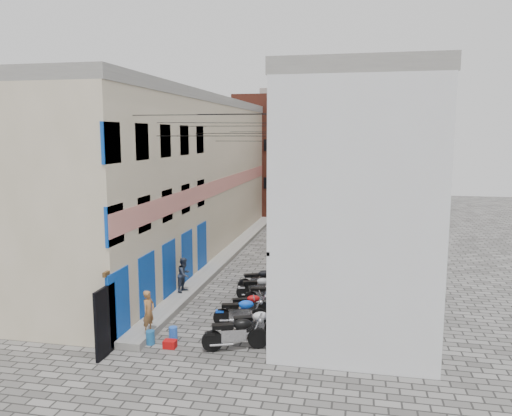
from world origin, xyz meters
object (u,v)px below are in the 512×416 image
Objects in this scene: water_jug_near at (150,337)px; motorcycle_d at (248,304)px; motorcycle_a at (235,331)px; motorcycle_b at (254,323)px; red_crate at (170,344)px; motorcycle_c at (240,310)px; person_b at (184,274)px; motorcycle_f at (258,286)px; motorcycle_e at (267,293)px; water_jug_far at (173,333)px; person_a at (149,312)px; motorcycle_g at (260,279)px.

motorcycle_d is at bearing 49.82° from water_jug_near.
motorcycle_a is 1.23× the size of motorcycle_d.
motorcycle_b is 2.86m from red_crate.
motorcycle_c is 4.04m from person_b.
motorcycle_c is 2.99m from red_crate.
red_crate is (-1.83, -5.40, -0.41)m from motorcycle_f.
motorcycle_d is (-0.23, 2.97, -0.12)m from motorcycle_a.
motorcycle_e is 4.14× the size of water_jug_far.
motorcycle_d is 0.94× the size of motorcycle_e.
motorcycle_e is at bearing 54.48° from water_jug_near.
water_jug_near is (-2.57, -5.26, -0.31)m from motorcycle_f.
water_jug_near is (-3.28, -1.10, -0.35)m from motorcycle_b.
motorcycle_a is at bearing 2.88° from water_jug_near.
motorcycle_f is at bearing 164.24° from motorcycle_b.
water_jug_near is at bearing 169.20° from red_crate.
motorcycle_f is 5.64m from person_a.
motorcycle_e is 1.28× the size of person_b.
motorcycle_f is at bearing 63.94° from water_jug_near.
person_b is (-3.39, 4.68, 0.36)m from motorcycle_a.
motorcycle_c is at bearing -118.97° from person_b.
motorcycle_d is 3.85× the size of water_jug_near.
water_jug_near is (-2.52, -2.21, -0.34)m from motorcycle_c.
water_jug_far is at bearing -62.18° from motorcycle_c.
motorcycle_a is at bearing -132.60° from person_b.
water_jug_near is (-2.86, -0.14, -0.40)m from motorcycle_a.
motorcycle_g is at bearing 164.49° from motorcycle_d.
motorcycle_b is 1.13× the size of motorcycle_d.
red_crate is (0.12, -0.61, -0.10)m from water_jug_far.
motorcycle_g is at bearing -167.70° from motorcycle_e.
water_jug_far is at bearing -102.07° from motorcycle_b.
motorcycle_a is 1.09× the size of motorcycle_g.
motorcycle_b is 3.26m from motorcycle_e.
motorcycle_e reaches higher than motorcycle_d.
motorcycle_c is 4.30× the size of water_jug_near.
motorcycle_c is 1.34× the size of person_b.
motorcycle_e is 1.05m from motorcycle_f.
water_jug_far is (-1.83, -5.73, -0.35)m from motorcycle_g.
person_a is at bearing -164.10° from person_b.
person_a reaches higher than water_jug_far.
motorcycle_g reaches higher than motorcycle_d.
motorcycle_b is (0.42, 0.96, -0.05)m from motorcycle_a.
motorcycle_b reaches higher than red_crate.
motorcycle_f reaches higher than red_crate.
motorcycle_d is at bearing -23.70° from motorcycle_g.
motorcycle_g is (-0.66, 1.84, 0.03)m from motorcycle_e.
motorcycle_b is at bearing 26.10° from red_crate.
motorcycle_a is at bearing -11.00° from motorcycle_e.
red_crate is at bearing -107.05° from person_a.
motorcycle_a reaches higher than motorcycle_b.
person_a reaches higher than motorcycle_d.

